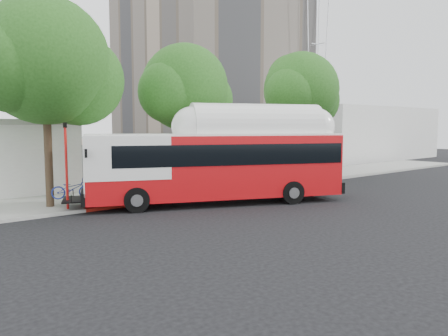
# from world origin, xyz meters

# --- Properties ---
(ground) EXTENTS (120.00, 120.00, 0.00)m
(ground) POSITION_xyz_m (0.00, 0.00, 0.00)
(ground) COLOR black
(ground) RESTS_ON ground
(sidewalk) EXTENTS (60.00, 5.00, 0.15)m
(sidewalk) POSITION_xyz_m (0.00, 6.50, 0.07)
(sidewalk) COLOR gray
(sidewalk) RESTS_ON ground
(curb_strip) EXTENTS (60.00, 0.30, 0.15)m
(curb_strip) POSITION_xyz_m (0.00, 3.90, 0.07)
(curb_strip) COLOR gray
(curb_strip) RESTS_ON ground
(red_curb_segment) EXTENTS (10.00, 0.32, 0.16)m
(red_curb_segment) POSITION_xyz_m (-3.00, 3.90, 0.08)
(red_curb_segment) COLOR #9E1A11
(red_curb_segment) RESTS_ON ground
(street_tree_left) EXTENTS (6.67, 5.80, 9.74)m
(street_tree_left) POSITION_xyz_m (-8.53, 5.56, 6.60)
(street_tree_left) COLOR #2D2116
(street_tree_left) RESTS_ON ground
(street_tree_mid) EXTENTS (5.75, 5.00, 8.62)m
(street_tree_mid) POSITION_xyz_m (-0.59, 6.06, 5.91)
(street_tree_mid) COLOR #2D2116
(street_tree_mid) RESTS_ON ground
(street_tree_right) EXTENTS (6.21, 5.40, 9.18)m
(street_tree_right) POSITION_xyz_m (9.44, 5.86, 6.26)
(street_tree_right) COLOR #2D2116
(street_tree_right) RESTS_ON ground
(apartment_tower) EXTENTS (18.00, 18.00, 37.00)m
(apartment_tower) POSITION_xyz_m (18.00, 28.00, 17.62)
(apartment_tower) COLOR gray
(apartment_tower) RESTS_ON ground
(horizon_block) EXTENTS (20.00, 12.00, 6.00)m
(horizon_block) POSITION_xyz_m (30.00, 16.00, 3.00)
(horizon_block) COLOR silver
(horizon_block) RESTS_ON ground
(transit_bus) EXTENTS (13.45, 7.44, 4.02)m
(transit_bus) POSITION_xyz_m (-1.89, 1.79, 1.88)
(transit_bus) COLOR red
(transit_bus) RESTS_ON ground
(signal_pole) EXTENTS (0.11, 0.38, 4.04)m
(signal_pole) POSITION_xyz_m (-8.60, 4.34, 2.07)
(signal_pole) COLOR red
(signal_pole) RESTS_ON ground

